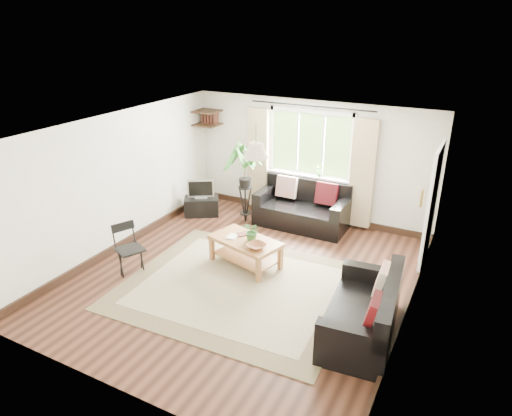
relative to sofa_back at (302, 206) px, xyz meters
The scene contains 24 objects.
floor 2.28m from the sofa_back, 91.75° to the right, with size 5.50×5.50×0.00m, color black.
ceiling 2.99m from the sofa_back, 91.75° to the right, with size 5.50×5.50×0.00m, color white.
wall_back 0.93m from the sofa_back, 97.68° to the left, with size 5.00×0.02×2.40m, color silver.
wall_front 5.05m from the sofa_back, 90.78° to the right, with size 5.00×0.02×2.40m, color silver.
wall_left 3.50m from the sofa_back, 138.88° to the right, with size 0.02×5.50×2.40m, color silver.
wall_right 3.40m from the sofa_back, 42.68° to the right, with size 0.02×5.50×2.40m, color silver.
rug 2.58m from the sofa_back, 90.29° to the right, with size 3.41×2.92×0.02m, color beige.
window 1.22m from the sofa_back, 98.32° to the left, with size 2.50×0.16×2.16m, color white, non-canonical shape.
door 2.53m from the sofa_back, 12.73° to the right, with size 0.06×0.96×2.06m, color silver.
corner_shelf 2.76m from the sofa_back, behind, with size 0.50×0.50×0.34m, color black, non-canonical shape.
pendant_lamp 2.46m from the sofa_back, 92.13° to the right, with size 0.36×0.36×0.54m, color beige, non-canonical shape.
wall_sconce 3.33m from the sofa_back, 39.44° to the right, with size 0.12×0.12×0.28m, color beige, non-canonical shape.
sofa_back is the anchor object (origin of this frame).
sofa_right 3.40m from the sofa_back, 54.83° to the right, with size 0.83×1.66×0.78m, color black, non-canonical shape.
coffee_table 1.92m from the sofa_back, 97.15° to the right, with size 1.17×0.64×0.48m, color brown, non-canonical shape.
table_plant 1.89m from the sofa_back, 93.73° to the right, with size 0.29×0.25×0.32m, color #2D6528.
bowl 2.09m from the sofa_back, 88.29° to the right, with size 0.30×0.30×0.07m, color brown.
book_a 2.00m from the sofa_back, 106.02° to the right, with size 0.16×0.22×0.02m, color silver.
book_b 1.77m from the sofa_back, 104.10° to the right, with size 0.15×0.21×0.02m, color #592823.
tv_stand 2.13m from the sofa_back, 167.35° to the right, with size 0.70×0.40×0.38m, color black.
tv 2.13m from the sofa_back, 167.35° to the right, with size 0.54×0.18×0.41m, color #A5A5AA, non-canonical shape.
palm_stand 1.21m from the sofa_back, 162.74° to the right, with size 0.63×0.63×1.62m, color black, non-canonical shape.
folding_chair 3.45m from the sofa_back, 120.35° to the right, with size 0.43×0.43×0.83m, color black, non-canonical shape.
sill_plant 0.77m from the sofa_back, 64.89° to the left, with size 0.14×0.10×0.27m, color #2D6023.
Camera 1 is at (3.08, -5.52, 3.85)m, focal length 32.00 mm.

